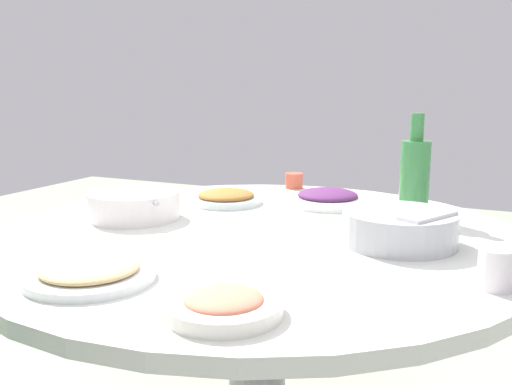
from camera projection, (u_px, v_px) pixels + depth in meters
round_dining_table at (257, 281)px, 1.45m from camera, size 1.34×1.34×0.72m
rice_bowl at (400, 227)px, 1.30m from camera, size 0.26×0.26×0.08m
soup_bowl at (134, 206)px, 1.55m from camera, size 0.25×0.25×0.07m
dish_noodles at (90, 272)px, 1.06m from camera, size 0.25×0.25×0.04m
dish_eggplant at (328, 198)px, 1.73m from camera, size 0.24×0.24×0.05m
dish_shrimp at (224, 304)px, 0.90m from camera, size 0.19×0.19×0.04m
dish_stirfry at (226, 197)px, 1.75m from camera, size 0.22×0.22×0.04m
green_bottle at (415, 177)px, 1.54m from camera, size 0.08×0.08×0.29m
tea_cup_near at (294, 181)px, 2.00m from camera, size 0.06×0.06×0.05m
tea_cup_far at (496, 269)px, 1.01m from camera, size 0.06×0.06×0.07m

